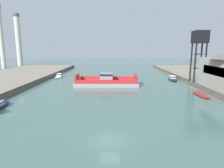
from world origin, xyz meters
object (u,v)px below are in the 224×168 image
at_px(chain_ferry, 107,82).
at_px(moored_boat_near_right, 59,76).
at_px(smokestack_distant_a, 1,35).
at_px(smokestack_distant_b, 18,38).
at_px(moored_boat_mid_right, 201,94).
at_px(crane_tower, 200,41).
at_px(moored_boat_near_left, 172,79).

distance_m(chain_ferry, moored_boat_near_right, 25.12).
xyz_separation_m(smokestack_distant_a, smokestack_distant_b, (-2.12, 22.98, -0.38)).
bearing_deg(smokestack_distant_a, moored_boat_mid_right, -36.76).
xyz_separation_m(chain_ferry, smokestack_distant_b, (-62.11, 72.67, 16.71)).
bearing_deg(crane_tower, smokestack_distant_a, 150.20).
xyz_separation_m(moored_boat_near_left, smokestack_distant_b, (-84.88, 62.70, 17.29)).
bearing_deg(smokestack_distant_a, moored_boat_near_left, -25.63).
distance_m(moored_boat_near_left, smokestack_distant_b, 106.93).
bearing_deg(crane_tower, moored_boat_near_right, 160.33).
relative_size(moored_boat_mid_right, smokestack_distant_a, 0.22).
xyz_separation_m(moored_boat_near_right, crane_tower, (45.86, -16.39, 12.50)).
relative_size(chain_ferry, smokestack_distant_a, 0.54).
xyz_separation_m(moored_boat_near_right, moored_boat_mid_right, (41.85, -28.53, -0.29)).
height_order(chain_ferry, smokestack_distant_b, smokestack_distant_b).
bearing_deg(smokestack_distant_b, moored_boat_near_left, -36.45).
distance_m(moored_boat_near_right, moored_boat_mid_right, 50.65).
bearing_deg(smokestack_distant_b, smokestack_distant_a, -84.73).
height_order(smokestack_distant_a, smokestack_distant_b, smokestack_distant_a).
distance_m(crane_tower, smokestack_distant_a, 100.17).
xyz_separation_m(chain_ferry, moored_boat_near_left, (22.77, 9.98, -0.57)).
bearing_deg(moored_boat_near_left, moored_boat_near_right, 171.31).
relative_size(moored_boat_near_left, crane_tower, 0.59).
relative_size(chain_ferry, moored_boat_near_right, 2.52).
distance_m(moored_boat_mid_right, crane_tower, 18.08).
height_order(moored_boat_mid_right, smokestack_distant_a, smokestack_distant_a).
height_order(moored_boat_mid_right, crane_tower, crane_tower).
bearing_deg(smokestack_distant_a, smokestack_distant_b, 95.27).
bearing_deg(moored_boat_mid_right, smokestack_distant_a, 143.24).
bearing_deg(chain_ferry, smokestack_distant_b, 130.52).
bearing_deg(moored_boat_near_left, chain_ferry, -156.34).
height_order(moored_boat_near_left, smokestack_distant_b, smokestack_distant_b).
relative_size(moored_boat_mid_right, crane_tower, 0.52).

